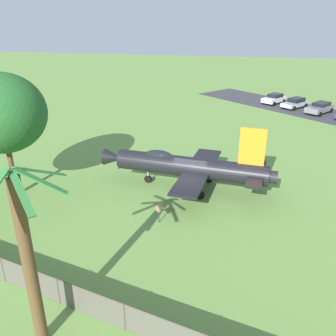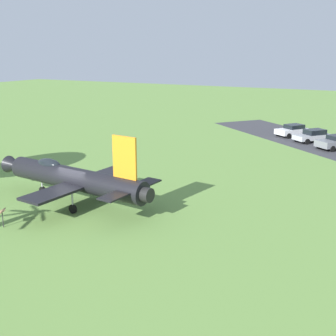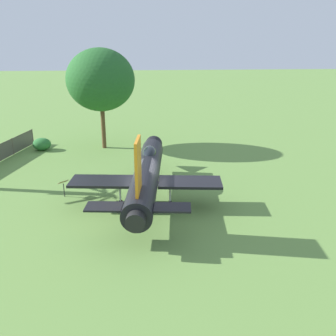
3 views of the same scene
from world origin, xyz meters
name	(u,v)px [view 3 (image 3 of 3)]	position (x,y,z in m)	size (l,w,h in m)	color
ground_plane	(147,202)	(0.00, 0.00, 0.00)	(200.00, 200.00, 0.00)	#668E42
display_jet	(147,173)	(-0.04, -0.35, 1.82)	(9.20, 13.57, 5.23)	black
shade_tree	(101,80)	(3.71, -12.55, 6.20)	(6.03, 6.04, 8.95)	brown
shrub_near_fence	(42,144)	(9.31, -12.13, 0.56)	(1.64, 1.34, 1.13)	#2D7033
info_plaque	(63,184)	(5.31, -1.22, 0.85)	(0.71, 0.70, 1.14)	#333333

